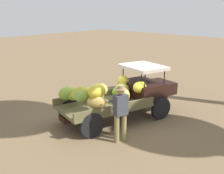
# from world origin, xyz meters

# --- Properties ---
(ground_plane) EXTENTS (60.00, 60.00, 0.00)m
(ground_plane) POSITION_xyz_m (0.00, 0.00, 0.00)
(ground_plane) COLOR brown
(truck) EXTENTS (4.66, 2.61, 1.84)m
(truck) POSITION_xyz_m (0.07, -0.24, 0.92)
(truck) COLOR black
(truck) RESTS_ON ground
(farmer) EXTENTS (0.53, 0.49, 1.73)m
(farmer) POSITION_xyz_m (-1.30, -1.44, 0.99)
(farmer) COLOR olive
(farmer) RESTS_ON ground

